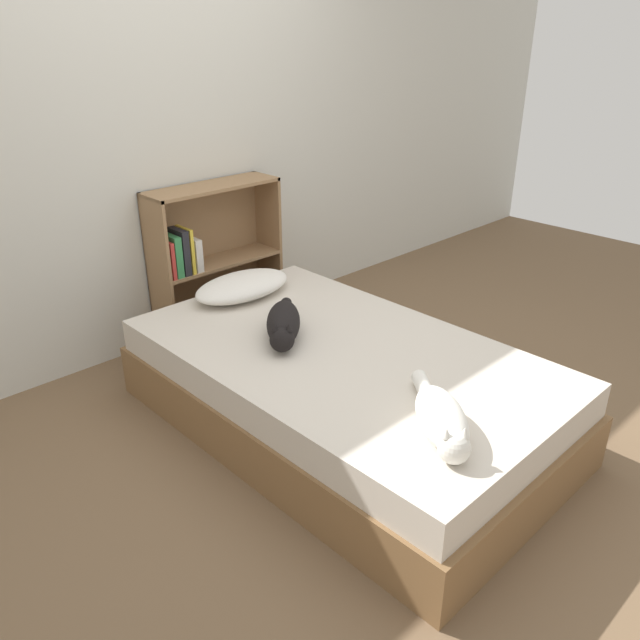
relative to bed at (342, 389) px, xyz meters
name	(u,v)px	position (x,y,z in m)	size (l,w,h in m)	color
ground_plane	(342,425)	(0.00, 0.00, -0.21)	(8.00, 8.00, 0.00)	brown
wall_back	(161,134)	(0.00, 1.46, 1.04)	(8.00, 0.06, 2.50)	silver
bed	(342,389)	(0.00, 0.00, 0.00)	(1.23, 2.08, 0.43)	brown
pillow	(243,286)	(0.06, 0.84, 0.27)	(0.59, 0.34, 0.12)	white
cat_light	(442,420)	(-0.22, -0.72, 0.28)	(0.45, 0.52, 0.14)	white
cat_dark	(283,324)	(-0.12, 0.28, 0.29)	(0.46, 0.48, 0.16)	black
bookshelf	(208,259)	(0.16, 1.32, 0.29)	(0.84, 0.26, 0.96)	#8E6B47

